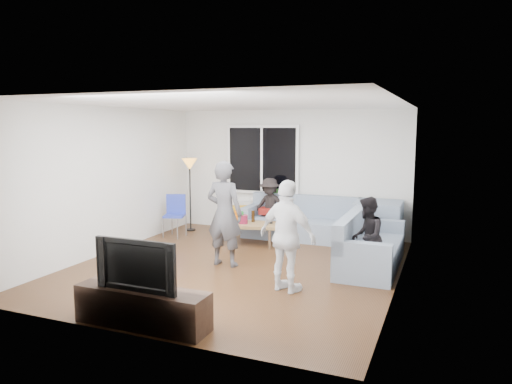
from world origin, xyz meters
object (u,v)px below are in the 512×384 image
at_px(coffee_table, 250,233).
at_px(floor_lamp, 190,195).
at_px(player_right, 287,236).
at_px(spectator_back, 270,207).
at_px(player_left, 224,214).
at_px(tv_console, 142,307).
at_px(sofa_back_section, 301,218).
at_px(spectator_right, 367,237).
at_px(side_chair, 174,216).
at_px(television, 141,263).
at_px(sofa_right_section, 371,242).

relative_size(coffee_table, floor_lamp, 0.71).
bearing_deg(coffee_table, player_right, -56.40).
bearing_deg(spectator_back, player_left, -82.39).
bearing_deg(tv_console, sofa_back_section, 84.95).
bearing_deg(tv_console, spectator_right, 53.80).
distance_m(spectator_back, tv_console, 4.82).
height_order(sofa_back_section, floor_lamp, floor_lamp).
xyz_separation_m(coffee_table, tv_console, (0.37, -4.00, 0.02)).
xyz_separation_m(player_right, tv_console, (-1.15, -1.72, -0.55)).
bearing_deg(side_chair, floor_lamp, 70.65).
distance_m(spectator_back, television, 4.81).
relative_size(sofa_back_section, spectator_right, 1.90).
bearing_deg(television, tv_console, 0.00).
bearing_deg(spectator_right, spectator_back, -135.79).
distance_m(player_left, tv_console, 2.60).
height_order(side_chair, spectator_back, spectator_back).
relative_size(sofa_back_section, coffee_table, 2.09).
xyz_separation_m(coffee_table, side_chair, (-1.66, -0.06, 0.23)).
bearing_deg(tv_console, spectator_back, 93.08).
bearing_deg(tv_console, sofa_right_section, 58.10).
bearing_deg(spectator_back, coffee_table, -92.10).
relative_size(player_left, television, 1.68).
bearing_deg(tv_console, television, 0.00).
bearing_deg(player_right, sofa_right_section, -101.13).
height_order(side_chair, tv_console, side_chair).
distance_m(player_right, spectator_back, 3.39).
bearing_deg(television, player_left, 94.18).
bearing_deg(player_right, tv_console, 74.65).
height_order(floor_lamp, spectator_back, floor_lamp).
distance_m(sofa_right_section, side_chair, 4.12).
height_order(sofa_right_section, coffee_table, sofa_right_section).
xyz_separation_m(sofa_back_section, side_chair, (-2.44, -0.83, 0.01)).
bearing_deg(sofa_right_section, floor_lamp, 72.17).
bearing_deg(television, spectator_back, 93.08).
bearing_deg(player_right, sofa_back_section, -58.02).
xyz_separation_m(floor_lamp, television, (2.02, -4.60, -0.05)).
xyz_separation_m(side_chair, spectator_right, (4.07, -1.15, 0.18)).
relative_size(tv_console, television, 1.57).
xyz_separation_m(player_left, tv_console, (0.18, -2.51, -0.64)).
relative_size(sofa_right_section, coffee_table, 1.82).
bearing_deg(coffee_table, floor_lamp, 160.29).
bearing_deg(tv_console, player_right, 56.13).
height_order(floor_lamp, player_left, player_left).
relative_size(sofa_back_section, spectator_back, 1.91).
distance_m(tv_console, television, 0.51).
xyz_separation_m(sofa_right_section, side_chair, (-4.07, 0.66, 0.01)).
height_order(side_chair, floor_lamp, floor_lamp).
distance_m(side_chair, player_right, 3.89).
height_order(coffee_table, tv_console, tv_console).
bearing_deg(side_chair, sofa_back_section, -0.67).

